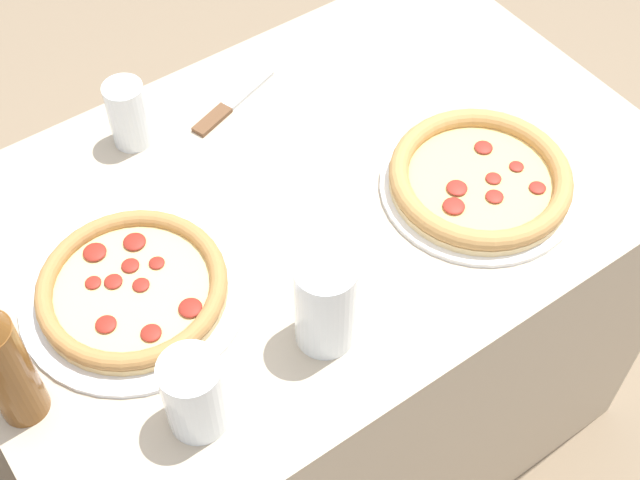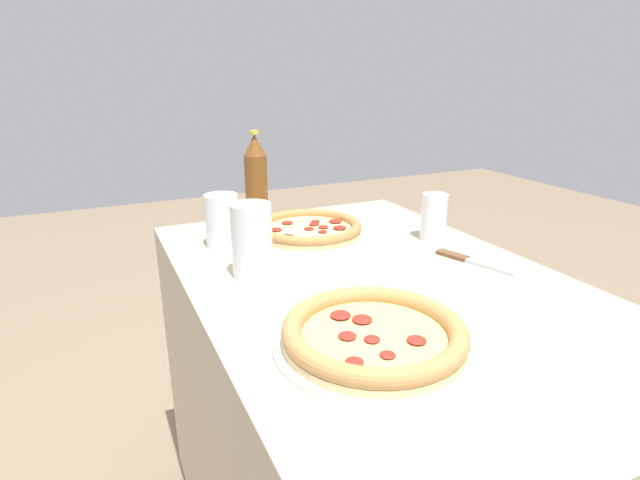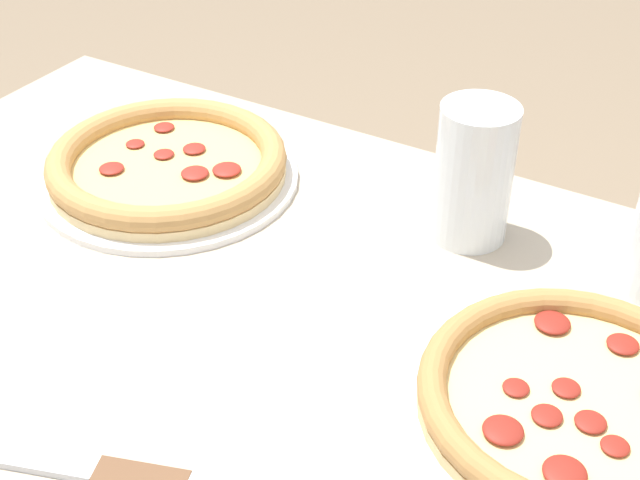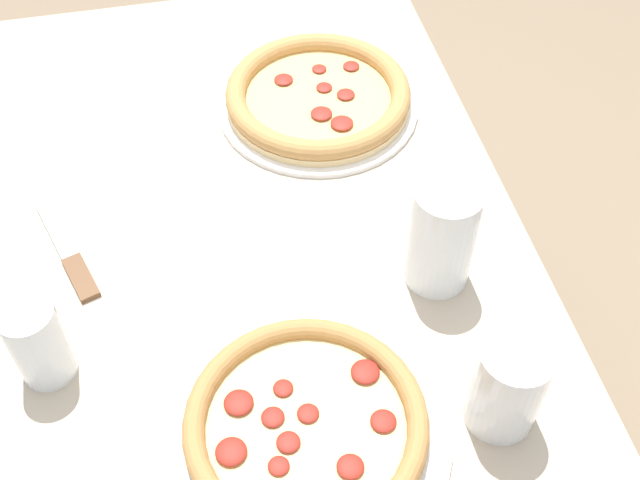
% 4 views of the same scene
% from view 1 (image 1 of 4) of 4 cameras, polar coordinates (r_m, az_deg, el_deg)
% --- Properties ---
extents(ground_plane, '(8.00, 8.00, 0.00)m').
position_cam_1_polar(ground_plane, '(2.02, -0.50, -11.49)').
color(ground_plane, '#847056').
extents(table, '(1.11, 0.73, 0.78)m').
position_cam_1_polar(table, '(1.69, -0.59, -5.64)').
color(table, '#B7A88E').
rests_on(table, ground_plane).
extents(pizza_veggie, '(0.31, 0.31, 0.04)m').
position_cam_1_polar(pizza_veggie, '(1.39, 10.20, 3.83)').
color(pizza_veggie, white).
rests_on(pizza_veggie, table).
extents(pizza_margherita, '(0.32, 0.32, 0.04)m').
position_cam_1_polar(pizza_margherita, '(1.27, -11.89, -3.10)').
color(pizza_margherita, silver).
rests_on(pizza_margherita, table).
extents(glass_red_wine, '(0.08, 0.08, 0.15)m').
position_cam_1_polar(glass_red_wine, '(1.17, 0.35, -4.33)').
color(glass_red_wine, white).
rests_on(glass_red_wine, table).
extents(glass_orange_juice, '(0.08, 0.08, 0.13)m').
position_cam_1_polar(glass_orange_juice, '(1.12, -8.02, -9.84)').
color(glass_orange_juice, white).
rests_on(glass_orange_juice, table).
extents(glass_mango_juice, '(0.06, 0.06, 0.11)m').
position_cam_1_polar(glass_mango_juice, '(1.45, -12.15, 7.77)').
color(glass_mango_juice, white).
rests_on(glass_mango_juice, table).
extents(beer_bottle, '(0.06, 0.06, 0.25)m').
position_cam_1_polar(beer_bottle, '(1.13, -19.77, -7.24)').
color(beer_bottle, brown).
rests_on(beer_bottle, table).
extents(knife, '(0.18, 0.08, 0.01)m').
position_cam_1_polar(knife, '(1.51, -5.75, 8.65)').
color(knife, brown).
rests_on(knife, table).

